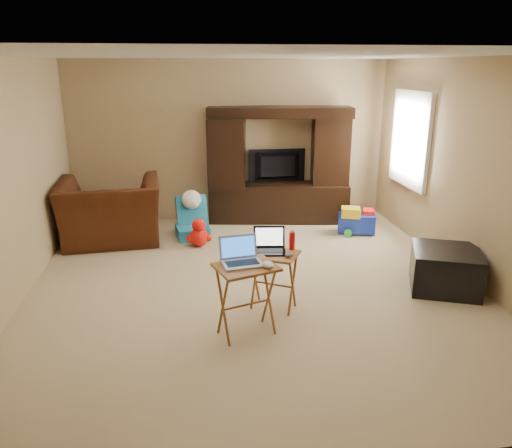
{
  "coord_description": "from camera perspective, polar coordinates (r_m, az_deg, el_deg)",
  "views": [
    {
      "loc": [
        -0.7,
        -5.18,
        2.41
      ],
      "look_at": [
        0.0,
        -0.2,
        0.8
      ],
      "focal_mm": 35.0,
      "sensor_mm": 36.0,
      "label": 1
    }
  ],
  "objects": [
    {
      "name": "window_pane",
      "position": [
        7.51,
        17.35,
        9.23
      ],
      "size": [
        0.0,
        1.2,
        1.2
      ],
      "primitive_type": "plane",
      "rotation": [
        1.57,
        0.0,
        -1.57
      ],
      "color": "white",
      "rests_on": "ground"
    },
    {
      "name": "tray_table_right",
      "position": [
        5.13,
        2.02,
        -6.49
      ],
      "size": [
        0.59,
        0.56,
        0.61
      ],
      "primitive_type": "cube",
      "rotation": [
        0.0,
        0.0,
        -0.52
      ],
      "color": "#975F24",
      "rests_on": "floor"
    },
    {
      "name": "ottoman",
      "position": [
        5.98,
        20.82,
        -4.87
      ],
      "size": [
        0.93,
        0.93,
        0.46
      ],
      "primitive_type": "cube",
      "rotation": [
        0.0,
        0.0,
        -0.38
      ],
      "color": "black",
      "rests_on": "floor"
    },
    {
      "name": "water_bottle",
      "position": [
        5.09,
        4.13,
        -1.91
      ],
      "size": [
        0.06,
        0.06,
        0.19
      ],
      "primitive_type": "cylinder",
      "color": "red",
      "rests_on": "tray_table_right"
    },
    {
      "name": "television",
      "position": [
        8.01,
        2.51,
        6.61
      ],
      "size": [
        0.92,
        0.13,
        0.53
      ],
      "primitive_type": "imported",
      "rotation": [
        0.0,
        0.0,
        3.15
      ],
      "color": "black",
      "rests_on": "entertainment_center"
    },
    {
      "name": "laptop_left",
      "position": [
        4.48,
        -1.58,
        -3.26
      ],
      "size": [
        0.4,
        0.35,
        0.24
      ],
      "primitive_type": "cube",
      "rotation": [
        0.0,
        0.0,
        0.16
      ],
      "color": "#A2A2A7",
      "rests_on": "tray_table_left"
    },
    {
      "name": "tray_table_left",
      "position": [
        4.64,
        -1.12,
        -8.72
      ],
      "size": [
        0.63,
        0.57,
        0.69
      ],
      "primitive_type": "cube",
      "rotation": [
        0.0,
        0.0,
        0.33
      ],
      "color": "brown",
      "rests_on": "floor"
    },
    {
      "name": "mouse_right",
      "position": [
        4.92,
        3.8,
        -3.48
      ],
      "size": [
        0.11,
        0.14,
        0.05
      ],
      "primitive_type": "ellipsoid",
      "rotation": [
        0.0,
        0.0,
        -0.34
      ],
      "color": "#3C3B40",
      "rests_on": "tray_table_right"
    },
    {
      "name": "plush_toy",
      "position": [
        6.94,
        -6.54,
        -0.94
      ],
      "size": [
        0.36,
        0.3,
        0.4
      ],
      "primitive_type": null,
      "color": "red",
      "rests_on": "floor"
    },
    {
      "name": "window_frame",
      "position": [
        7.5,
        17.21,
        9.24
      ],
      "size": [
        0.06,
        1.14,
        1.34
      ],
      "primitive_type": "cube",
      "color": "white",
      "rests_on": "ground"
    },
    {
      "name": "wall_left",
      "position": [
        5.6,
        -26.6,
        3.91
      ],
      "size": [
        0.0,
        5.5,
        5.5
      ],
      "primitive_type": "plane",
      "rotation": [
        1.57,
        0.0,
        1.57
      ],
      "color": "tan",
      "rests_on": "ground"
    },
    {
      "name": "child_rocker",
      "position": [
        7.26,
        -7.3,
        0.7
      ],
      "size": [
        0.53,
        0.58,
        0.6
      ],
      "primitive_type": null,
      "rotation": [
        0.0,
        0.0,
        0.16
      ],
      "color": "#186385",
      "rests_on": "floor"
    },
    {
      "name": "laptop_right",
      "position": [
        4.99,
        1.58,
        -1.99
      ],
      "size": [
        0.35,
        0.3,
        0.24
      ],
      "primitive_type": "cube",
      "rotation": [
        0.0,
        0.0,
        -0.11
      ],
      "color": "black",
      "rests_on": "tray_table_right"
    },
    {
      "name": "wall_back",
      "position": [
        8.05,
        -2.98,
        9.43
      ],
      "size": [
        5.0,
        0.0,
        5.0
      ],
      "primitive_type": "plane",
      "rotation": [
        1.57,
        0.0,
        0.0
      ],
      "color": "tan",
      "rests_on": "ground"
    },
    {
      "name": "ceiling",
      "position": [
        5.23,
        -0.32,
        18.74
      ],
      "size": [
        5.5,
        5.5,
        0.0
      ],
      "primitive_type": "plane",
      "rotation": [
        3.14,
        0.0,
        0.0
      ],
      "color": "silver",
      "rests_on": "ground"
    },
    {
      "name": "recliner",
      "position": [
        7.29,
        -16.29,
        1.36
      ],
      "size": [
        1.45,
        1.29,
        0.89
      ],
      "primitive_type": "imported",
      "rotation": [
        0.0,
        0.0,
        3.22
      ],
      "color": "#441E0E",
      "rests_on": "floor"
    },
    {
      "name": "floor",
      "position": [
        5.76,
        -0.28,
        -7.0
      ],
      "size": [
        5.5,
        5.5,
        0.0
      ],
      "primitive_type": "plane",
      "color": "#CABA8C",
      "rests_on": "ground"
    },
    {
      "name": "wall_front",
      "position": [
        2.78,
        7.42,
        -7.04
      ],
      "size": [
        5.0,
        0.0,
        5.0
      ],
      "primitive_type": "plane",
      "rotation": [
        -1.57,
        0.0,
        0.0
      ],
      "color": "tan",
      "rests_on": "ground"
    },
    {
      "name": "entertainment_center",
      "position": [
        7.91,
        2.65,
        6.73
      ],
      "size": [
        2.26,
        0.88,
        1.8
      ],
      "primitive_type": "cube",
      "rotation": [
        0.0,
        0.0,
        -0.15
      ],
      "color": "black",
      "rests_on": "floor"
    },
    {
      "name": "mouse_left",
      "position": [
        4.45,
        1.4,
        -4.68
      ],
      "size": [
        0.13,
        0.16,
        0.06
      ],
      "primitive_type": "ellipsoid",
      "rotation": [
        0.0,
        0.0,
        0.32
      ],
      "color": "silver",
      "rests_on": "tray_table_left"
    },
    {
      "name": "push_toy",
      "position": [
        7.57,
        11.42,
        0.44
      ],
      "size": [
        0.63,
        0.52,
        0.41
      ],
      "primitive_type": null,
      "rotation": [
        0.0,
        0.0,
        -0.28
      ],
      "color": "#1731B8",
      "rests_on": "floor"
    },
    {
      "name": "wall_right",
      "position": [
        6.2,
        23.37,
        5.51
      ],
      "size": [
        0.0,
        5.5,
        5.5
      ],
      "primitive_type": "plane",
      "rotation": [
        1.57,
        0.0,
        -1.57
      ],
      "color": "tan",
      "rests_on": "ground"
    }
  ]
}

